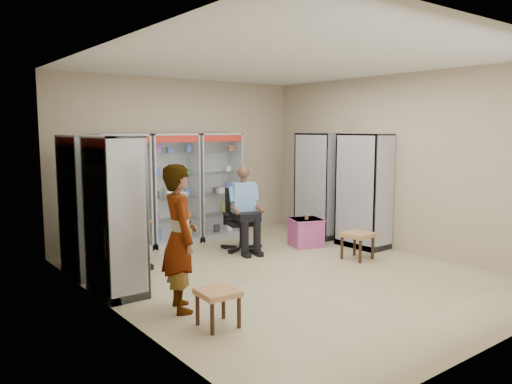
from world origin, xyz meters
TOP-DOWN VIEW (x-y plane):
  - floor at (0.00, 0.00)m, footprint 6.00×6.00m
  - room_shell at (0.00, 0.00)m, footprint 5.02×6.02m
  - cabinet_back_left at (-1.30, 2.73)m, footprint 0.90×0.50m
  - cabinet_back_mid at (-0.35, 2.73)m, footprint 0.90×0.50m
  - cabinet_back_right at (0.60, 2.73)m, footprint 0.90×0.50m
  - cabinet_right_far at (2.23, 1.60)m, footprint 0.90×0.50m
  - cabinet_right_near at (2.23, 0.50)m, footprint 0.90×0.50m
  - cabinet_left_far at (-2.23, 1.80)m, footprint 0.90×0.50m
  - cabinet_left_near at (-2.23, 0.70)m, footprint 0.90×0.50m
  - wooden_chair at (-1.55, 2.00)m, footprint 0.42×0.42m
  - seated_customer at (-1.55, 1.95)m, footprint 0.44×0.60m
  - office_chair at (0.37, 1.60)m, footprint 0.72×0.72m
  - seated_shopkeeper at (0.37, 1.55)m, footprint 0.60×0.72m
  - pink_trunk at (1.46, 1.14)m, footprint 0.65×0.64m
  - tea_glass at (1.42, 1.10)m, footprint 0.07×0.07m
  - woven_stool_a at (1.49, -0.03)m, footprint 0.48×0.48m
  - woven_stool_b at (-1.80, -0.98)m, footprint 0.42×0.42m
  - standing_man at (-1.87, -0.30)m, footprint 0.56×0.70m

SIDE VIEW (x-z plane):
  - floor at x=0.00m, z-range 0.00..0.00m
  - woven_stool_b at x=-1.80m, z-range 0.00..0.40m
  - woven_stool_a at x=1.49m, z-range 0.00..0.43m
  - pink_trunk at x=1.46m, z-range 0.00..0.49m
  - wooden_chair at x=-1.55m, z-range 0.00..0.94m
  - office_chair at x=0.37m, z-range 0.00..1.08m
  - tea_glass at x=1.42m, z-range 0.49..0.59m
  - seated_customer at x=-1.55m, z-range 0.00..1.34m
  - seated_shopkeeper at x=0.37m, z-range 0.00..1.37m
  - standing_man at x=-1.87m, z-range 0.00..1.69m
  - cabinet_back_left at x=-1.30m, z-range 0.00..2.00m
  - cabinet_back_mid at x=-0.35m, z-range 0.00..2.00m
  - cabinet_back_right at x=0.60m, z-range 0.00..2.00m
  - cabinet_right_far at x=2.23m, z-range 0.00..2.00m
  - cabinet_right_near at x=2.23m, z-range 0.00..2.00m
  - cabinet_left_far at x=-2.23m, z-range 0.00..2.00m
  - cabinet_left_near at x=-2.23m, z-range 0.00..2.00m
  - room_shell at x=0.00m, z-range 0.46..3.47m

